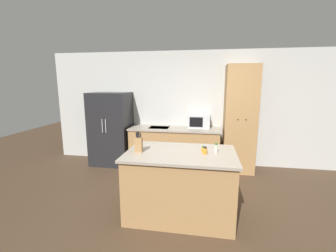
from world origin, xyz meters
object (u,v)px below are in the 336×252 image
object	(u,v)px
spice_bottle_amber_oil	(203,149)
knife_block	(139,144)
microwave	(199,121)
spice_bottle_tall_dark	(205,151)
pantry_cabinet	(240,119)
spice_bottle_short_red	(216,148)
refrigerator	(111,129)

from	to	relation	value
spice_bottle_amber_oil	knife_block	bearing A→B (deg)	-170.69
microwave	spice_bottle_amber_oil	world-z (taller)	microwave
spice_bottle_tall_dark	spice_bottle_amber_oil	bearing A→B (deg)	105.32
pantry_cabinet	spice_bottle_short_red	size ratio (longest dim) A/B	16.49
pantry_cabinet	spice_bottle_tall_dark	xyz separation A→B (m)	(-0.71, -1.92, -0.15)
refrigerator	spice_bottle_tall_dark	distance (m)	2.87
pantry_cabinet	spice_bottle_short_red	world-z (taller)	pantry_cabinet
refrigerator	spice_bottle_amber_oil	xyz separation A→B (m)	(2.15, -1.78, 0.14)
refrigerator	spice_bottle_short_red	distance (m)	2.94
pantry_cabinet	microwave	bearing A→B (deg)	172.26
spice_bottle_tall_dark	spice_bottle_short_red	world-z (taller)	spice_bottle_short_red
spice_bottle_tall_dark	spice_bottle_short_red	distance (m)	0.17
microwave	spice_bottle_short_red	distance (m)	1.98
pantry_cabinet	spice_bottle_amber_oil	xyz separation A→B (m)	(-0.73, -1.83, -0.15)
refrigerator	pantry_cabinet	world-z (taller)	pantry_cabinet
pantry_cabinet	spice_bottle_tall_dark	distance (m)	2.05
refrigerator	spice_bottle_tall_dark	bearing A→B (deg)	-40.74
pantry_cabinet	spice_bottle_tall_dark	bearing A→B (deg)	-110.18
spice_bottle_tall_dark	spice_bottle_amber_oil	xyz separation A→B (m)	(-0.02, 0.09, -0.01)
microwave	knife_block	size ratio (longest dim) A/B	1.60
knife_block	spice_bottle_short_red	distance (m)	1.08
spice_bottle_tall_dark	knife_block	bearing A→B (deg)	-176.52
pantry_cabinet	refrigerator	bearing A→B (deg)	-179.01
microwave	spice_bottle_tall_dark	xyz separation A→B (m)	(0.15, -2.04, -0.06)
spice_bottle_tall_dark	spice_bottle_short_red	xyz separation A→B (m)	(0.15, 0.09, 0.02)
knife_block	spice_bottle_tall_dark	distance (m)	0.92
microwave	spice_bottle_amber_oil	distance (m)	1.95
refrigerator	knife_block	size ratio (longest dim) A/B	5.59
microwave	spice_bottle_short_red	xyz separation A→B (m)	(0.30, -1.95, -0.05)
spice_bottle_tall_dark	spice_bottle_amber_oil	size ratio (longest dim) A/B	1.24
refrigerator	spice_bottle_tall_dark	world-z (taller)	refrigerator
microwave	knife_block	xyz separation A→B (m)	(-0.76, -2.09, -0.00)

